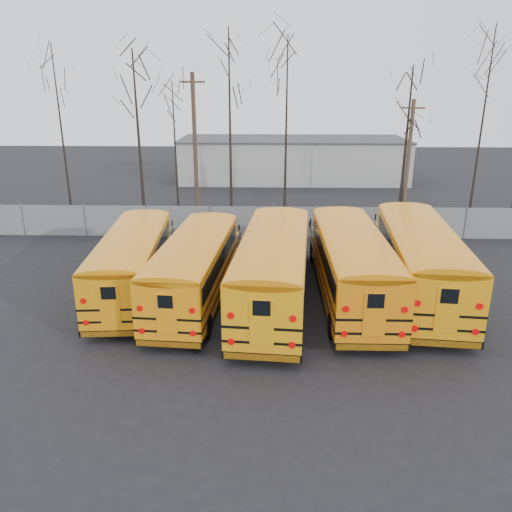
{
  "coord_description": "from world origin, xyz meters",
  "views": [
    {
      "loc": [
        -0.26,
        -18.43,
        9.29
      ],
      "look_at": [
        -0.86,
        3.69,
        1.6
      ],
      "focal_mm": 35.0,
      "sensor_mm": 36.0,
      "label": 1
    }
  ],
  "objects_px": {
    "bus_d": "(351,260)",
    "utility_pole_right": "(408,162)",
    "bus_c": "(274,263)",
    "bus_e": "(420,255)",
    "utility_pole_left": "(195,142)",
    "bus_b": "(196,263)",
    "bus_a": "(133,258)"
  },
  "relations": [
    {
      "from": "bus_c",
      "to": "utility_pole_left",
      "type": "distance_m",
      "value": 18.79
    },
    {
      "from": "bus_c",
      "to": "utility_pole_left",
      "type": "bearing_deg",
      "value": 113.1
    },
    {
      "from": "bus_c",
      "to": "utility_pole_left",
      "type": "relative_size",
      "value": 1.21
    },
    {
      "from": "bus_c",
      "to": "utility_pole_right",
      "type": "xyz_separation_m",
      "value": [
        9.07,
        13.82,
        2.31
      ]
    },
    {
      "from": "bus_d",
      "to": "utility_pole_right",
      "type": "xyz_separation_m",
      "value": [
        5.65,
        13.14,
        2.36
      ]
    },
    {
      "from": "bus_a",
      "to": "utility_pole_left",
      "type": "relative_size",
      "value": 1.09
    },
    {
      "from": "utility_pole_right",
      "to": "bus_b",
      "type": "bearing_deg",
      "value": -119.14
    },
    {
      "from": "bus_c",
      "to": "bus_e",
      "type": "distance_m",
      "value": 6.64
    },
    {
      "from": "bus_c",
      "to": "bus_e",
      "type": "height_order",
      "value": "bus_e"
    },
    {
      "from": "bus_b",
      "to": "bus_d",
      "type": "relative_size",
      "value": 0.94
    },
    {
      "from": "bus_d",
      "to": "bus_e",
      "type": "height_order",
      "value": "bus_e"
    },
    {
      "from": "bus_a",
      "to": "bus_c",
      "type": "distance_m",
      "value": 6.51
    },
    {
      "from": "bus_c",
      "to": "bus_e",
      "type": "relative_size",
      "value": 0.99
    },
    {
      "from": "bus_c",
      "to": "bus_b",
      "type": "bearing_deg",
      "value": 178.19
    },
    {
      "from": "bus_a",
      "to": "bus_e",
      "type": "relative_size",
      "value": 0.89
    },
    {
      "from": "bus_a",
      "to": "bus_e",
      "type": "height_order",
      "value": "bus_e"
    },
    {
      "from": "utility_pole_right",
      "to": "bus_c",
      "type": "bearing_deg",
      "value": -109.41
    },
    {
      "from": "bus_e",
      "to": "utility_pole_left",
      "type": "height_order",
      "value": "utility_pole_left"
    },
    {
      "from": "utility_pole_left",
      "to": "bus_d",
      "type": "bearing_deg",
      "value": -57.75
    },
    {
      "from": "bus_e",
      "to": "utility_pole_left",
      "type": "relative_size",
      "value": 1.23
    },
    {
      "from": "bus_a",
      "to": "bus_e",
      "type": "bearing_deg",
      "value": -4.4
    },
    {
      "from": "bus_c",
      "to": "bus_d",
      "type": "bearing_deg",
      "value": 16.12
    },
    {
      "from": "utility_pole_left",
      "to": "utility_pole_right",
      "type": "distance_m",
      "value": 15.38
    },
    {
      "from": "bus_b",
      "to": "bus_e",
      "type": "xyz_separation_m",
      "value": [
        9.98,
        0.74,
        0.19
      ]
    },
    {
      "from": "bus_a",
      "to": "bus_c",
      "type": "bearing_deg",
      "value": -14.27
    },
    {
      "from": "bus_c",
      "to": "bus_d",
      "type": "xyz_separation_m",
      "value": [
        3.42,
        0.69,
        -0.05
      ]
    },
    {
      "from": "bus_a",
      "to": "bus_d",
      "type": "height_order",
      "value": "bus_d"
    },
    {
      "from": "bus_d",
      "to": "bus_c",
      "type": "bearing_deg",
      "value": -168.86
    },
    {
      "from": "bus_b",
      "to": "utility_pole_left",
      "type": "height_order",
      "value": "utility_pole_left"
    },
    {
      "from": "utility_pole_left",
      "to": "utility_pole_right",
      "type": "xyz_separation_m",
      "value": [
        14.89,
        -3.75,
        -0.88
      ]
    },
    {
      "from": "bus_d",
      "to": "utility_pole_right",
      "type": "bearing_deg",
      "value": 66.55
    },
    {
      "from": "bus_b",
      "to": "bus_e",
      "type": "distance_m",
      "value": 10.01
    }
  ]
}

